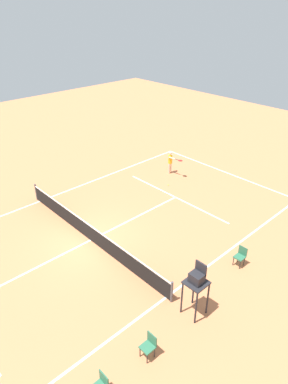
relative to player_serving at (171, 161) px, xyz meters
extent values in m
plane|color=#D37A4C|center=(-2.57, 8.72, -0.96)|extent=(60.00, 60.00, 0.00)
cube|color=white|center=(-2.57, -3.00, -0.96)|extent=(10.69, 0.10, 0.01)
cube|color=white|center=(-7.91, 8.72, -0.96)|extent=(0.10, 23.44, 0.01)
cube|color=white|center=(2.78, 8.72, -0.96)|extent=(0.10, 23.44, 0.01)
cube|color=white|center=(-2.57, 2.28, -0.96)|extent=(8.02, 0.10, 0.01)
cube|color=white|center=(-2.57, 8.72, -0.96)|extent=(0.10, 12.89, 0.01)
cylinder|color=#4C4C51|center=(-8.21, 8.72, -0.43)|extent=(0.10, 0.10, 1.07)
cylinder|color=#4C4C51|center=(3.08, 8.72, -0.43)|extent=(0.10, 0.10, 1.07)
cube|color=black|center=(-2.57, 8.72, -0.51)|extent=(11.29, 0.03, 0.91)
cube|color=white|center=(-2.57, 8.72, -0.03)|extent=(11.29, 0.04, 0.06)
cylinder|color=beige|center=(0.07, -0.10, -0.59)|extent=(0.12, 0.12, 0.76)
cylinder|color=beige|center=(0.04, 0.10, -0.59)|extent=(0.12, 0.12, 0.76)
cylinder|color=yellow|center=(0.05, 0.00, 0.09)|extent=(0.28, 0.28, 0.59)
sphere|color=beige|center=(0.05, 0.00, 0.56)|extent=(0.21, 0.21, 0.21)
cylinder|color=beige|center=(0.08, -0.18, 0.12)|extent=(0.09, 0.09, 0.53)
cylinder|color=beige|center=(-0.23, 0.14, 0.32)|extent=(0.53, 0.17, 0.09)
cylinder|color=black|center=(-0.62, 0.09, 0.32)|extent=(0.26, 0.07, 0.04)
ellipsoid|color=red|center=(-0.91, 0.04, 0.32)|extent=(0.36, 0.32, 0.04)
sphere|color=#CCE033|center=(-1.18, 1.46, -0.93)|extent=(0.07, 0.07, 0.07)
cylinder|color=#232328|center=(-9.54, 8.84, -0.19)|extent=(0.07, 0.07, 1.55)
cylinder|color=#232328|center=(-8.84, 8.84, -0.19)|extent=(0.07, 0.07, 1.55)
cylinder|color=#232328|center=(-9.54, 8.14, -0.19)|extent=(0.07, 0.07, 1.55)
cylinder|color=#232328|center=(-8.84, 8.14, -0.19)|extent=(0.07, 0.07, 1.55)
cube|color=#232328|center=(-9.19, 8.49, 0.62)|extent=(0.80, 0.80, 0.06)
cube|color=#232328|center=(-9.19, 8.49, 0.85)|extent=(0.50, 0.44, 0.40)
cube|color=#232328|center=(-9.19, 8.29, 1.20)|extent=(0.50, 0.06, 0.50)
cube|color=#2D6B4C|center=(-9.35, 12.97, -0.23)|extent=(0.44, 0.04, 0.44)
cylinder|color=#262626|center=(-9.01, 5.00, -0.74)|extent=(0.04, 0.04, 0.45)
cylinder|color=#262626|center=(-8.65, 5.00, -0.74)|extent=(0.04, 0.04, 0.45)
cylinder|color=#262626|center=(-9.01, 4.65, -0.74)|extent=(0.04, 0.04, 0.45)
cylinder|color=#262626|center=(-8.65, 4.65, -0.74)|extent=(0.04, 0.04, 0.45)
cube|color=#2D6B4C|center=(-8.83, 4.82, -0.48)|extent=(0.44, 0.44, 0.06)
cube|color=#2D6B4C|center=(-8.83, 4.60, -0.23)|extent=(0.44, 0.04, 0.44)
cylinder|color=#262626|center=(-9.51, 11.32, -0.74)|extent=(0.04, 0.04, 0.45)
cylinder|color=#262626|center=(-9.16, 11.32, -0.74)|extent=(0.04, 0.04, 0.45)
cylinder|color=#262626|center=(-9.51, 10.97, -0.74)|extent=(0.04, 0.04, 0.45)
cylinder|color=#262626|center=(-9.16, 10.97, -0.74)|extent=(0.04, 0.04, 0.45)
cube|color=#2D6B4C|center=(-9.34, 11.15, -0.48)|extent=(0.44, 0.44, 0.06)
cube|color=#2D6B4C|center=(-9.34, 10.93, -0.23)|extent=(0.44, 0.04, 0.44)
camera|label=1|loc=(-14.80, 16.41, 9.79)|focal=32.13mm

